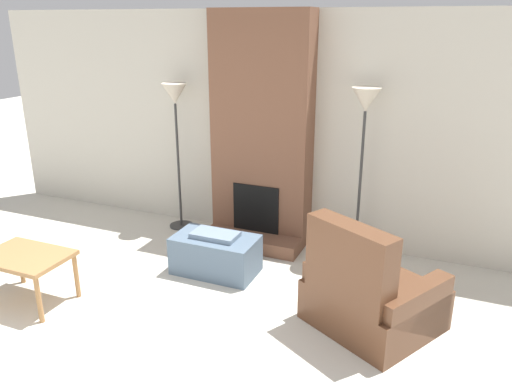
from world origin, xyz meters
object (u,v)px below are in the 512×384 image
Objects in this scene: ottoman at (216,254)px; floor_lamp_left at (175,108)px; side_table at (26,261)px; armchair at (368,297)px; floor_lamp_right at (365,116)px.

floor_lamp_left is at bearing 136.26° from ottoman.
floor_lamp_left is at bearing 79.89° from side_table.
ottoman is 0.68× the size of armchair.
ottoman is at bearing -43.74° from floor_lamp_left.
ottoman is 0.46× the size of floor_lamp_right.
armchair is 1.86m from floor_lamp_right.
ottoman is 1.86m from floor_lamp_left.
side_table is at bearing -141.15° from floor_lamp_right.
side_table is at bearing -138.69° from ottoman.
side_table is 3.51m from floor_lamp_right.
floor_lamp_right is (1.26, 0.91, 1.35)m from ottoman.
armchair reaches higher than ottoman.
floor_lamp_right is at bearing 0.00° from floor_lamp_left.
floor_lamp_left is at bearing -180.00° from floor_lamp_right.
armchair is at bearing -13.53° from ottoman.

